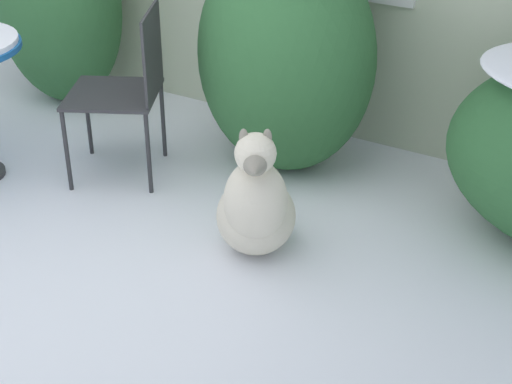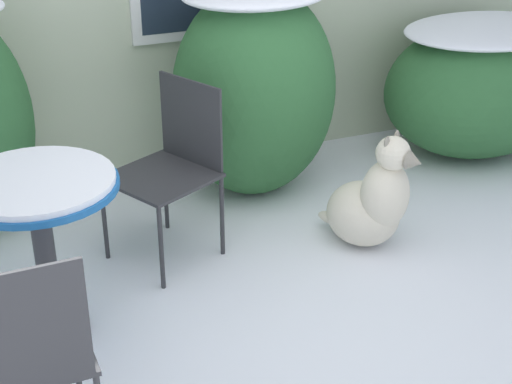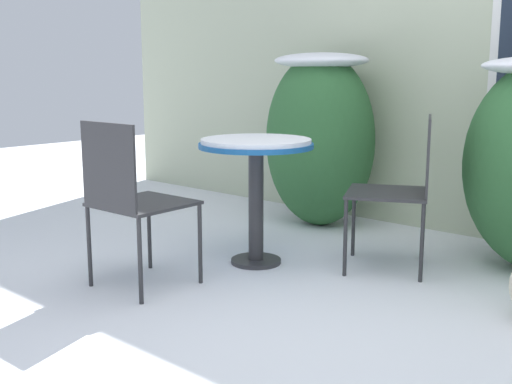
# 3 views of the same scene
# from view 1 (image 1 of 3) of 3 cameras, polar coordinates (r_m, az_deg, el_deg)

# --- Properties ---
(ground_plane) EXTENTS (16.00, 16.00, 0.00)m
(ground_plane) POSITION_cam_1_polar(r_m,az_deg,el_deg) (3.66, -16.59, -6.73)
(ground_plane) COLOR white
(shrub_middle) EXTENTS (1.00, 0.82, 1.29)m
(shrub_middle) POSITION_cam_1_polar(r_m,az_deg,el_deg) (4.26, 2.17, 10.23)
(shrub_middle) COLOR #2D6033
(shrub_middle) RESTS_ON ground_plane
(patio_chair_near_table) EXTENTS (0.64, 0.64, 0.94)m
(patio_chair_near_table) POSITION_cam_1_polar(r_m,az_deg,el_deg) (4.27, -9.32, 7.70)
(patio_chair_near_table) COLOR #2D2D30
(patio_chair_near_table) RESTS_ON ground_plane
(dog) EXTENTS (0.53, 0.57, 0.69)m
(dog) POSITION_cam_1_polar(r_m,az_deg,el_deg) (3.60, -0.01, -1.07)
(dog) COLOR beige
(dog) RESTS_ON ground_plane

